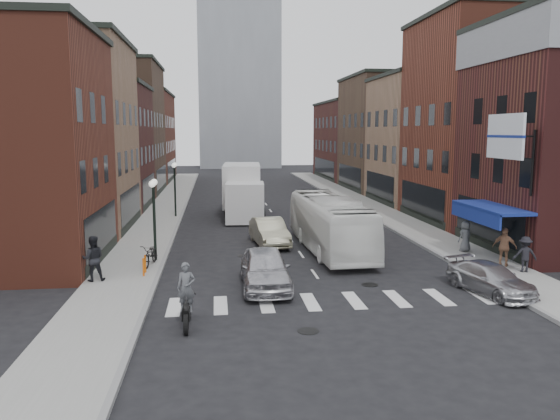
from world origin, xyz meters
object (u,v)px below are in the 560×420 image
at_px(box_truck, 243,191).
at_px(ped_right_c, 465,236).
at_px(motorcycle_rider, 187,297).
at_px(bike_rack, 144,265).
at_px(sedan_left_near, 265,269).
at_px(streetlamp_near, 154,204).
at_px(curb_car, 491,279).
at_px(ped_right_a, 525,254).
at_px(ped_left_solo, 93,258).
at_px(streetlamp_far, 175,179).
at_px(billboard_sign, 507,138).
at_px(sedan_left_far, 269,232).
at_px(parked_bicycle, 151,255).
at_px(transit_bus, 330,224).
at_px(ped_right_b, 505,247).

bearing_deg(box_truck, ped_right_c, -48.34).
bearing_deg(motorcycle_rider, bike_rack, 110.94).
bearing_deg(sedan_left_near, streetlamp_near, 135.72).
bearing_deg(curb_car, ped_right_a, 25.75).
relative_size(ped_left_solo, ped_right_a, 1.20).
relative_size(streetlamp_far, bike_rack, 5.14).
distance_m(billboard_sign, sedan_left_near, 12.32).
xyz_separation_m(sedan_left_far, ped_right_a, (10.76, -7.88, 0.20)).
relative_size(motorcycle_rider, parked_bicycle, 1.13).
bearing_deg(sedan_left_near, sedan_left_far, 83.80).
bearing_deg(ped_left_solo, transit_bus, -166.22).
relative_size(streetlamp_far, sedan_left_far, 0.89).
bearing_deg(streetlamp_far, ped_right_c, -41.01).
relative_size(sedan_left_far, ped_right_c, 2.85).
height_order(box_truck, sedan_left_near, box_truck).
relative_size(ped_right_a, ped_right_c, 1.00).
bearing_deg(sedan_left_far, billboard_sign, -41.69).
bearing_deg(streetlamp_near, curb_car, -25.96).
bearing_deg(ped_right_c, ped_right_a, 78.87).
height_order(sedan_left_far, ped_left_solo, ped_left_solo).
xyz_separation_m(streetlamp_near, curb_car, (13.84, -6.74, -2.32)).
xyz_separation_m(bike_rack, motorcycle_rider, (2.18, -6.45, 0.48)).
bearing_deg(ped_left_solo, streetlamp_near, -133.39).
distance_m(streetlamp_far, box_truck, 5.10).
height_order(sedan_left_near, parked_bicycle, sedan_left_near).
distance_m(bike_rack, sedan_left_near, 5.63).
xyz_separation_m(bike_rack, ped_right_c, (16.19, 2.79, 0.41)).
xyz_separation_m(motorcycle_rider, curb_car, (11.86, 2.42, -0.43)).
bearing_deg(ped_right_a, streetlamp_near, -0.97).
xyz_separation_m(billboard_sign, sedan_left_far, (-10.01, 7.11, -5.38)).
bearing_deg(transit_bus, sedan_left_far, 147.28).
height_order(ped_right_a, ped_right_b, ped_right_b).
height_order(streetlamp_near, ped_left_solo, streetlamp_near).
bearing_deg(box_truck, ped_right_b, -53.04).
distance_m(curb_car, ped_right_c, 7.17).
distance_m(billboard_sign, streetlamp_far, 23.92).
bearing_deg(ped_left_solo, ped_right_a, 166.38).
height_order(sedan_left_far, ped_right_b, ped_right_b).
bearing_deg(ped_right_a, sedan_left_far, -22.88).
bearing_deg(streetlamp_near, motorcycle_rider, -77.80).
relative_size(billboard_sign, sedan_left_far, 0.80).
distance_m(box_truck, sedan_left_near, 19.10).
distance_m(curb_car, ped_left_solo, 16.37).
relative_size(box_truck, ped_right_a, 5.64).
distance_m(streetlamp_far, transit_bus, 15.29).
xyz_separation_m(sedan_left_near, ped_right_a, (11.79, 0.67, 0.13)).
bearing_deg(streetlamp_far, motorcycle_rider, -85.11).
height_order(box_truck, sedan_left_far, box_truck).
xyz_separation_m(sedan_left_near, sedan_left_far, (1.02, 8.55, -0.07)).
bearing_deg(streetlamp_far, billboard_sign, -47.59).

